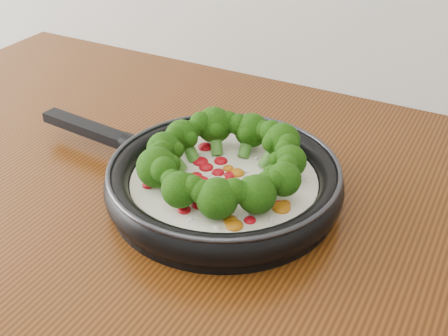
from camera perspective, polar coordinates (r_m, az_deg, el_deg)
The scene contains 1 object.
skillet at distance 0.78m, azimuth -0.20°, elevation -0.83°, with size 0.51×0.35×0.09m.
Camera 1 is at (0.21, 0.51, 1.36)m, focal length 46.40 mm.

